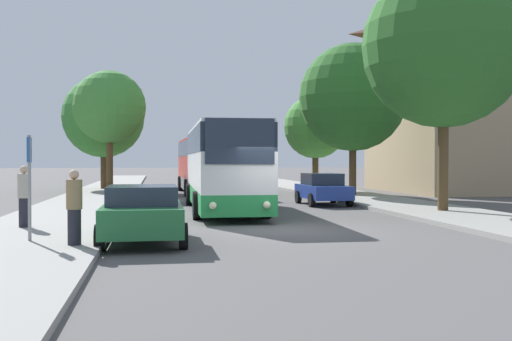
% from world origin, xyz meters
% --- Properties ---
extents(ground_plane, '(300.00, 300.00, 0.00)m').
position_xyz_m(ground_plane, '(0.00, 0.00, 0.00)').
color(ground_plane, '#565454').
rests_on(ground_plane, ground).
extents(sidewalk_left, '(4.00, 120.00, 0.15)m').
position_xyz_m(sidewalk_left, '(-7.00, 0.00, 0.07)').
color(sidewalk_left, gray).
rests_on(sidewalk_left, ground_plane).
extents(sidewalk_right, '(4.00, 120.00, 0.15)m').
position_xyz_m(sidewalk_right, '(7.00, 0.00, 0.07)').
color(sidewalk_right, gray).
rests_on(sidewalk_right, ground_plane).
extents(building_right_background, '(15.38, 11.38, 13.57)m').
position_xyz_m(building_right_background, '(19.25, 19.47, 6.79)').
color(building_right_background, tan).
rests_on(building_right_background, ground_plane).
extents(bus_front, '(2.87, 11.35, 3.42)m').
position_xyz_m(bus_front, '(-1.08, 6.79, 1.83)').
color(bus_front, '#238942').
rests_on(bus_front, ground_plane).
extents(bus_middle, '(2.90, 10.96, 3.41)m').
position_xyz_m(bus_middle, '(-0.86, 20.19, 1.82)').
color(bus_middle, gray).
rests_on(bus_middle, ground_plane).
extents(parked_car_left_curb, '(2.11, 4.01, 1.45)m').
position_xyz_m(parked_car_left_curb, '(-4.11, -2.24, 0.76)').
color(parked_car_left_curb, '#236B38').
rests_on(parked_car_left_curb, ground_plane).
extents(parked_car_right_near, '(1.98, 3.93, 1.47)m').
position_xyz_m(parked_car_right_near, '(3.89, 9.50, 0.76)').
color(parked_car_right_near, '#233D9E').
rests_on(parked_car_right_near, ground_plane).
extents(bus_stop_sign, '(0.08, 0.45, 2.53)m').
position_xyz_m(bus_stop_sign, '(-6.76, -2.47, 1.72)').
color(bus_stop_sign, gray).
rests_on(bus_stop_sign, sidewalk_left).
extents(pedestrian_waiting_near, '(0.36, 0.36, 1.71)m').
position_xyz_m(pedestrian_waiting_near, '(-5.62, -3.37, 1.01)').
color(pedestrian_waiting_near, '#23232D').
rests_on(pedestrian_waiting_near, sidewalk_left).
extents(pedestrian_walking_back, '(0.36, 0.36, 1.77)m').
position_xyz_m(pedestrian_walking_back, '(-7.52, 0.62, 1.04)').
color(pedestrian_walking_back, '#23232D').
rests_on(pedestrian_walking_back, sidewalk_left).
extents(tree_left_near, '(4.30, 4.30, 7.25)m').
position_xyz_m(tree_left_near, '(-6.50, 19.11, 5.23)').
color(tree_left_near, '#513D23').
rests_on(tree_left_near, sidewalk_left).
extents(tree_left_far, '(5.51, 5.51, 7.62)m').
position_xyz_m(tree_left_far, '(-7.29, 24.36, 5.01)').
color(tree_left_far, '#47331E').
rests_on(tree_left_far, sidewalk_left).
extents(tree_right_near, '(4.04, 4.04, 6.09)m').
position_xyz_m(tree_right_near, '(6.29, 19.64, 4.20)').
color(tree_right_near, '#513D23').
rests_on(tree_right_near, sidewalk_right).
extents(tree_right_mid, '(6.23, 6.23, 9.41)m').
position_xyz_m(tree_right_mid, '(7.12, 4.05, 6.43)').
color(tree_right_mid, '#513D23').
rests_on(tree_right_mid, sidewalk_right).
extents(tree_right_far, '(6.01, 6.01, 8.44)m').
position_xyz_m(tree_right_far, '(7.07, 14.59, 5.58)').
color(tree_right_far, '#47331E').
rests_on(tree_right_far, sidewalk_right).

